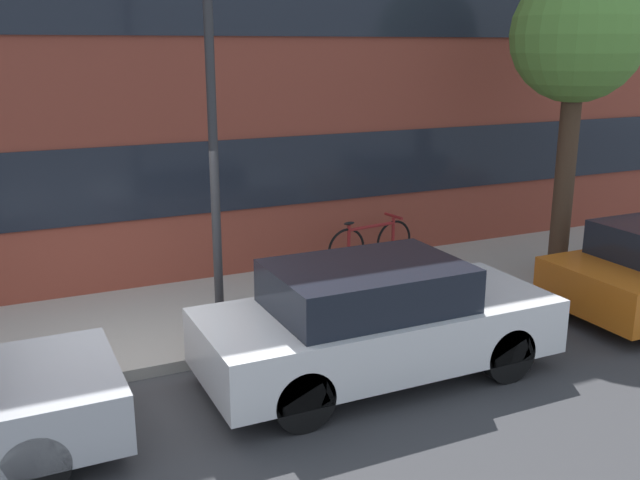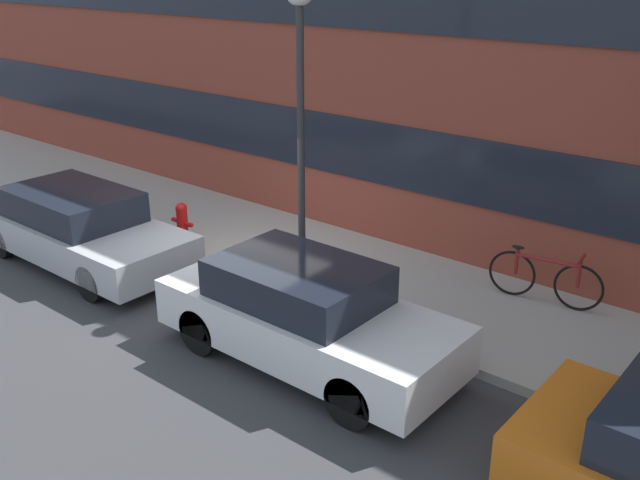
# 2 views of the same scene
# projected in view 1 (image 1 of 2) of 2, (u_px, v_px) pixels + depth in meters

# --- Properties ---
(ground_plane) EXTENTS (56.00, 56.00, 0.00)m
(ground_plane) POSITION_uv_depth(u_px,v_px,m) (127.00, 382.00, 8.06)
(ground_plane) COLOR #38383A
(sidewalk_strip) EXTENTS (28.00, 2.85, 0.14)m
(sidewalk_strip) POSITION_uv_depth(u_px,v_px,m) (106.00, 332.00, 9.28)
(sidewalk_strip) COLOR #A8A399
(sidewalk_strip) RESTS_ON ground_plane
(rowhouse_facade) EXTENTS (28.00, 1.02, 7.94)m
(rowhouse_facade) POSITION_uv_depth(u_px,v_px,m) (62.00, 23.00, 9.88)
(rowhouse_facade) COLOR brown
(rowhouse_facade) RESTS_ON ground_plane
(parked_car_white) EXTENTS (4.07, 1.65, 1.36)m
(parked_car_white) POSITION_uv_depth(u_px,v_px,m) (376.00, 321.00, 8.04)
(parked_car_white) COLOR silver
(parked_car_white) RESTS_ON ground_plane
(bicycle) EXTENTS (1.69, 0.44, 0.82)m
(bicycle) POSITION_uv_depth(u_px,v_px,m) (371.00, 243.00, 11.73)
(bicycle) COLOR black
(bicycle) RESTS_ON sidewalk_strip
(street_tree) EXTENTS (2.01, 2.01, 4.70)m
(street_tree) POSITION_uv_depth(u_px,v_px,m) (577.00, 40.00, 10.64)
(street_tree) COLOR #473323
(street_tree) RESTS_ON sidewalk_strip
(lamp_post) EXTENTS (0.32, 0.32, 4.39)m
(lamp_post) POSITION_uv_depth(u_px,v_px,m) (212.00, 119.00, 8.22)
(lamp_post) COLOR #2D2D30
(lamp_post) RESTS_ON sidewalk_strip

